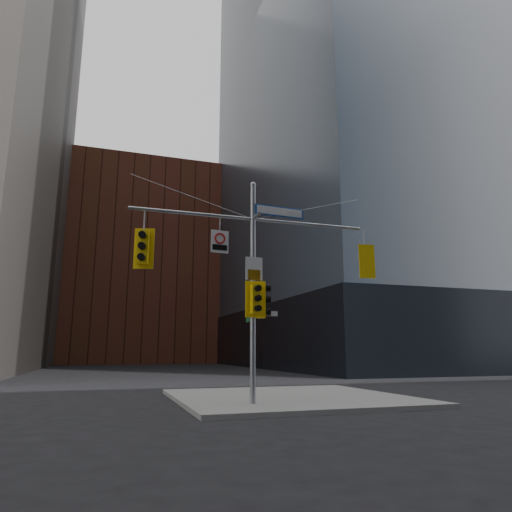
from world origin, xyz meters
TOP-DOWN VIEW (x-y plane):
  - ground at (0.00, 0.00)m, footprint 160.00×160.00m
  - sidewalk_corner at (2.00, 4.00)m, footprint 8.00×8.00m
  - tower_ne at (28.00, 32.00)m, footprint 36.00×36.00m
  - podium_ne at (28.00, 32.00)m, footprint 36.40×36.40m
  - brick_midrise at (0.00, 58.00)m, footprint 26.00×20.00m
  - signal_assembly at (0.00, 1.99)m, footprint 8.00×0.80m
  - traffic_light_west_arm at (-3.49, 2.01)m, footprint 0.59×0.56m
  - traffic_light_east_arm at (4.17, 1.99)m, footprint 0.57×0.50m
  - traffic_light_pole_side at (0.33, 1.99)m, footprint 0.50×0.43m
  - traffic_light_pole_front at (-0.00, 1.73)m, footprint 0.55×0.48m
  - street_sign_blade at (0.95, 2.00)m, footprint 1.78×0.20m
  - regulatory_sign_arm at (-1.12, 1.97)m, footprint 0.59×0.11m
  - regulatory_sign_pole at (0.00, 1.88)m, footprint 0.57×0.07m
  - street_blade_ew at (0.45, 2.00)m, footprint 0.80×0.12m
  - street_blade_ns at (0.00, 2.45)m, footprint 0.12×0.78m

SIDE VIEW (x-z plane):
  - ground at x=0.00m, z-range 0.00..0.00m
  - sidewalk_corner at x=2.00m, z-range 0.00..0.15m
  - street_blade_ns at x=0.00m, z-range 2.66..2.81m
  - street_blade_ew at x=0.45m, z-range 2.82..2.98m
  - podium_ne at x=28.00m, z-range 0.00..6.00m
  - traffic_light_pole_front at x=0.00m, z-range 2.75..3.90m
  - traffic_light_pole_side at x=0.33m, z-range 2.75..3.91m
  - regulatory_sign_pole at x=0.00m, z-range 3.92..4.67m
  - signal_assembly at x=0.00m, z-range 0.77..8.07m
  - traffic_light_east_arm at x=4.17m, z-range 4.20..5.40m
  - traffic_light_west_arm at x=-3.49m, z-range 4.17..5.43m
  - regulatory_sign_arm at x=-1.12m, z-range 4.81..5.54m
  - street_sign_blade at x=0.95m, z-range 6.18..6.52m
  - brick_midrise at x=0.00m, z-range 0.00..28.00m
  - tower_ne at x=28.00m, z-range 0.00..90.00m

